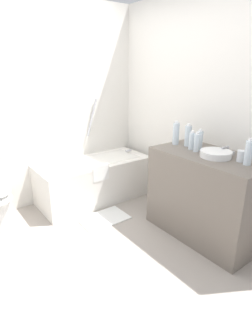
{
  "coord_description": "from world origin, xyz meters",
  "views": [
    {
      "loc": [
        -0.92,
        -1.96,
        1.67
      ],
      "look_at": [
        0.61,
        0.11,
        0.73
      ],
      "focal_mm": 29.19,
      "sensor_mm": 36.0,
      "label": 1
    }
  ],
  "objects_px": {
    "bathtub": "(94,178)",
    "water_bottle_2": "(192,141)",
    "water_bottle_1": "(176,133)",
    "water_bottle_3": "(200,140)",
    "sink_basin": "(216,154)",
    "water_bottle_5": "(197,143)",
    "water_bottle_4": "(249,153)",
    "sink_faucet": "(227,150)",
    "drinking_glass_1": "(241,156)",
    "water_bottle_0": "(188,136)",
    "bath_mat": "(104,219)"
  },
  "relations": [
    {
      "from": "water_bottle_1",
      "to": "bathtub",
      "type": "bearing_deg",
      "value": 117.78
    },
    {
      "from": "sink_basin",
      "to": "drinking_glass_1",
      "type": "relative_size",
      "value": 2.87
    },
    {
      "from": "sink_basin",
      "to": "bath_mat",
      "type": "relative_size",
      "value": 0.52
    },
    {
      "from": "water_bottle_3",
      "to": "sink_faucet",
      "type": "bearing_deg",
      "value": -67.44
    },
    {
      "from": "water_bottle_0",
      "to": "bath_mat",
      "type": "bearing_deg",
      "value": 144.81
    },
    {
      "from": "water_bottle_0",
      "to": "water_bottle_5",
      "type": "height_order",
      "value": "water_bottle_0"
    },
    {
      "from": "sink_basin",
      "to": "drinking_glass_1",
      "type": "height_order",
      "value": "drinking_glass_1"
    },
    {
      "from": "water_bottle_2",
      "to": "bath_mat",
      "type": "relative_size",
      "value": 0.35
    },
    {
      "from": "sink_faucet",
      "to": "drinking_glass_1",
      "type": "distance_m",
      "value": 0.24
    },
    {
      "from": "sink_basin",
      "to": "water_bottle_5",
      "type": "height_order",
      "value": "water_bottle_5"
    },
    {
      "from": "water_bottle_4",
      "to": "water_bottle_5",
      "type": "bearing_deg",
      "value": 94.24
    },
    {
      "from": "water_bottle_2",
      "to": "bath_mat",
      "type": "bearing_deg",
      "value": 136.76
    },
    {
      "from": "water_bottle_1",
      "to": "drinking_glass_1",
      "type": "distance_m",
      "value": 0.77
    },
    {
      "from": "water_bottle_5",
      "to": "bath_mat",
      "type": "height_order",
      "value": "water_bottle_5"
    },
    {
      "from": "water_bottle_4",
      "to": "water_bottle_5",
      "type": "height_order",
      "value": "water_bottle_4"
    },
    {
      "from": "sink_basin",
      "to": "drinking_glass_1",
      "type": "distance_m",
      "value": 0.22
    },
    {
      "from": "water_bottle_3",
      "to": "water_bottle_4",
      "type": "distance_m",
      "value": 0.56
    },
    {
      "from": "bathtub",
      "to": "water_bottle_5",
      "type": "xyz_separation_m",
      "value": [
        0.46,
        -1.27,
        0.69
      ]
    },
    {
      "from": "sink_basin",
      "to": "water_bottle_2",
      "type": "height_order",
      "value": "water_bottle_2"
    },
    {
      "from": "bathtub",
      "to": "water_bottle_1",
      "type": "bearing_deg",
      "value": -62.22
    },
    {
      "from": "bathtub",
      "to": "water_bottle_2",
      "type": "distance_m",
      "value": 1.46
    },
    {
      "from": "water_bottle_1",
      "to": "water_bottle_3",
      "type": "height_order",
      "value": "water_bottle_1"
    },
    {
      "from": "sink_basin",
      "to": "water_bottle_3",
      "type": "height_order",
      "value": "water_bottle_3"
    },
    {
      "from": "water_bottle_0",
      "to": "sink_basin",
      "type": "bearing_deg",
      "value": -101.44
    },
    {
      "from": "bathtub",
      "to": "drinking_glass_1",
      "type": "height_order",
      "value": "bathtub"
    },
    {
      "from": "water_bottle_2",
      "to": "sink_faucet",
      "type": "bearing_deg",
      "value": -63.02
    },
    {
      "from": "bathtub",
      "to": "water_bottle_2",
      "type": "bearing_deg",
      "value": -67.69
    },
    {
      "from": "water_bottle_5",
      "to": "sink_basin",
      "type": "bearing_deg",
      "value": -88.12
    },
    {
      "from": "water_bottle_5",
      "to": "drinking_glass_1",
      "type": "distance_m",
      "value": 0.45
    },
    {
      "from": "sink_faucet",
      "to": "water_bottle_5",
      "type": "bearing_deg",
      "value": 128.68
    },
    {
      "from": "water_bottle_4",
      "to": "drinking_glass_1",
      "type": "relative_size",
      "value": 2.29
    },
    {
      "from": "bathtub",
      "to": "drinking_glass_1",
      "type": "distance_m",
      "value": 1.91
    },
    {
      "from": "water_bottle_4",
      "to": "water_bottle_5",
      "type": "distance_m",
      "value": 0.53
    },
    {
      "from": "sink_faucet",
      "to": "water_bottle_2",
      "type": "xyz_separation_m",
      "value": [
        -0.16,
        0.31,
        0.06
      ]
    },
    {
      "from": "sink_basin",
      "to": "sink_faucet",
      "type": "xyz_separation_m",
      "value": [
        0.18,
        0.0,
        0.0
      ]
    },
    {
      "from": "water_bottle_1",
      "to": "water_bottle_4",
      "type": "bearing_deg",
      "value": -89.94
    },
    {
      "from": "water_bottle_1",
      "to": "water_bottle_5",
      "type": "distance_m",
      "value": 0.32
    },
    {
      "from": "sink_basin",
      "to": "water_bottle_4",
      "type": "height_order",
      "value": "water_bottle_4"
    },
    {
      "from": "water_bottle_1",
      "to": "water_bottle_2",
      "type": "xyz_separation_m",
      "value": [
        -0.01,
        -0.24,
        -0.03
      ]
    },
    {
      "from": "sink_faucet",
      "to": "water_bottle_0",
      "type": "relative_size",
      "value": 0.63
    },
    {
      "from": "water_bottle_0",
      "to": "drinking_glass_1",
      "type": "distance_m",
      "value": 0.64
    },
    {
      "from": "water_bottle_2",
      "to": "drinking_glass_1",
      "type": "distance_m",
      "value": 0.53
    },
    {
      "from": "drinking_glass_1",
      "to": "sink_faucet",
      "type": "bearing_deg",
      "value": 62.37
    },
    {
      "from": "sink_basin",
      "to": "water_bottle_3",
      "type": "bearing_deg",
      "value": 74.77
    },
    {
      "from": "water_bottle_5",
      "to": "water_bottle_4",
      "type": "bearing_deg",
      "value": -85.76
    },
    {
      "from": "water_bottle_0",
      "to": "water_bottle_4",
      "type": "distance_m",
      "value": 0.72
    },
    {
      "from": "water_bottle_4",
      "to": "bath_mat",
      "type": "xyz_separation_m",
      "value": [
        -0.7,
        1.25,
        -0.99
      ]
    },
    {
      "from": "water_bottle_2",
      "to": "bath_mat",
      "type": "height_order",
      "value": "water_bottle_2"
    },
    {
      "from": "water_bottle_3",
      "to": "drinking_glass_1",
      "type": "xyz_separation_m",
      "value": [
        -0.01,
        -0.47,
        -0.05
      ]
    },
    {
      "from": "water_bottle_2",
      "to": "sink_basin",
      "type": "bearing_deg",
      "value": -93.02
    }
  ]
}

